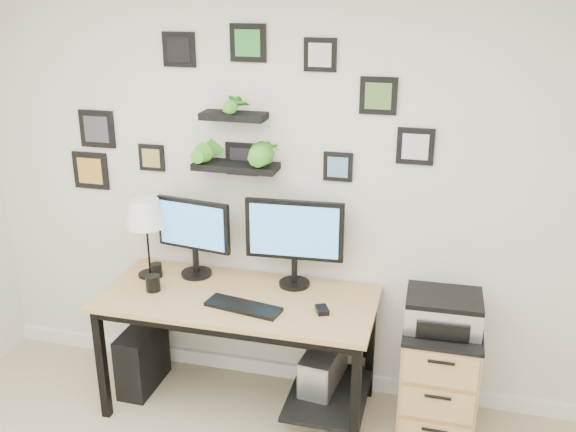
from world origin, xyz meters
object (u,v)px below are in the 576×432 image
(monitor_right, at_px, (294,236))
(pc_tower_grey, at_px, (323,380))
(file_cabinet, at_px, (439,377))
(desk, at_px, (246,313))
(pc_tower_black, at_px, (143,358))
(table_lamp, at_px, (146,215))
(mug, at_px, (153,283))
(monitor_left, at_px, (194,232))
(printer, at_px, (443,311))

(monitor_right, xyz_separation_m, pc_tower_grey, (0.21, -0.14, -0.86))
(monitor_right, xyz_separation_m, file_cabinet, (0.89, -0.13, -0.74))
(file_cabinet, bearing_deg, desk, -177.07)
(monitor_right, xyz_separation_m, pc_tower_black, (-0.95, -0.18, -0.86))
(table_lamp, xyz_separation_m, pc_tower_grey, (1.12, -0.05, -0.94))
(mug, xyz_separation_m, pc_tower_black, (-0.16, 0.09, -0.59))
(monitor_left, distance_m, printer, 1.53)
(table_lamp, distance_m, printer, 1.82)
(table_lamp, distance_m, file_cabinet, 1.97)
(pc_tower_black, bearing_deg, table_lamp, 62.25)
(desk, relative_size, table_lamp, 3.22)
(monitor_right, distance_m, table_lamp, 0.91)
(table_lamp, bearing_deg, pc_tower_black, -118.65)
(monitor_right, xyz_separation_m, table_lamp, (-0.90, -0.08, 0.08))
(mug, distance_m, pc_tower_black, 0.62)
(mug, bearing_deg, monitor_right, 19.04)
(monitor_right, distance_m, mug, 0.88)
(pc_tower_grey, bearing_deg, pc_tower_black, -177.72)
(monitor_left, distance_m, pc_tower_grey, 1.19)
(desk, bearing_deg, monitor_left, 155.94)
(table_lamp, height_order, printer, table_lamp)
(monitor_right, bearing_deg, pc_tower_grey, -32.23)
(pc_tower_black, bearing_deg, pc_tower_grey, 3.18)
(monitor_left, height_order, file_cabinet, monitor_left)
(mug, height_order, file_cabinet, mug)
(monitor_left, distance_m, monitor_right, 0.63)
(monitor_left, xyz_separation_m, pc_tower_black, (-0.33, -0.17, -0.83))
(monitor_right, relative_size, printer, 1.40)
(pc_tower_grey, bearing_deg, monitor_left, 171.90)
(pc_tower_black, bearing_deg, printer, 2.63)
(monitor_left, bearing_deg, pc_tower_grey, -8.10)
(pc_tower_grey, xyz_separation_m, printer, (0.66, 0.01, 0.55))
(pc_tower_black, height_order, file_cabinet, file_cabinet)
(monitor_left, xyz_separation_m, pc_tower_grey, (0.84, -0.12, -0.83))
(desk, xyz_separation_m, monitor_left, (-0.38, 0.17, 0.41))
(file_cabinet, distance_m, printer, 0.43)
(table_lamp, distance_m, pc_tower_black, 0.95)
(table_lamp, height_order, file_cabinet, table_lamp)
(printer, bearing_deg, monitor_left, 175.79)
(mug, distance_m, file_cabinet, 1.75)
(mug, bearing_deg, pc_tower_grey, 7.80)
(monitor_right, distance_m, file_cabinet, 1.16)
(monitor_left, bearing_deg, desk, -24.06)
(monitor_left, bearing_deg, mug, -122.66)
(monitor_left, height_order, pc_tower_black, monitor_left)
(monitor_right, relative_size, file_cabinet, 0.87)
(desk, bearing_deg, pc_tower_grey, 6.08)
(desk, height_order, pc_tower_grey, desk)
(mug, xyz_separation_m, printer, (1.67, 0.15, -0.03))
(desk, bearing_deg, mug, -170.76)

